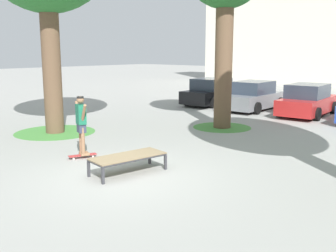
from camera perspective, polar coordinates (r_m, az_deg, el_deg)
The scene contains 9 objects.
ground_plane at distance 9.95m, azimuth -6.53°, elevation -7.13°, with size 120.00×120.00×0.00m, color #999993.
skate_box at distance 10.05m, azimuth -5.75°, elevation -4.47°, with size 1.06×2.00×0.46m.
skateboard at distance 11.74m, azimuth -12.15°, elevation -4.13°, with size 0.47×0.82×0.09m.
skater at distance 11.53m, azimuth -12.33°, elevation 0.65°, with size 0.96×0.43×1.69m.
grass_patch_near_left at distance 15.67m, azimuth -15.86°, elevation -0.85°, with size 3.00×3.00×0.01m, color #47893D.
grass_patch_mid_back at distance 16.18m, azimuth 7.74°, elevation -0.18°, with size 2.33×2.33×0.01m, color #47893D.
car_black at distance 22.94m, azimuth 6.34°, elevation 4.79°, with size 2.13×4.30×1.50m.
car_grey at distance 21.21m, azimuth 12.19°, elevation 4.14°, with size 2.05×4.27×1.50m.
car_red at distance 20.07m, azimuth 19.39°, elevation 3.40°, with size 2.19×4.33×1.50m.
Camera 1 is at (7.13, -6.24, 3.04)m, focal length 42.52 mm.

